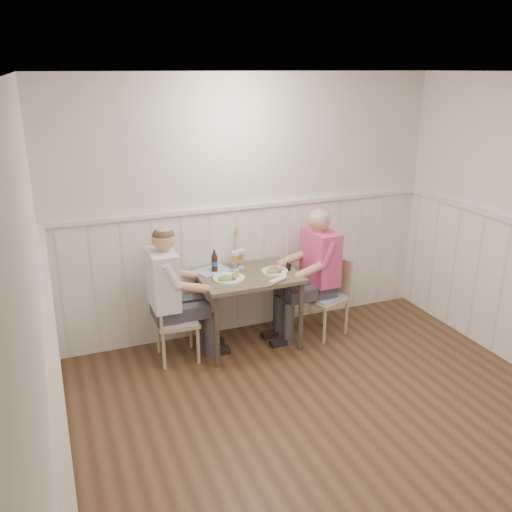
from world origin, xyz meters
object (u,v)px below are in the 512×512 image
(dining_table, at_px, (248,284))
(man_in_pink, at_px, (316,282))
(grass_vase, at_px, (234,246))
(diner_cream, at_px, (169,305))
(chair_right, at_px, (328,293))
(beer_bottle, at_px, (214,262))
(chair_left, at_px, (171,318))

(dining_table, relative_size, man_in_pink, 0.70)
(grass_vase, bearing_deg, diner_cream, -158.42)
(dining_table, bearing_deg, chair_right, -3.65)
(chair_right, relative_size, diner_cream, 0.60)
(dining_table, relative_size, chair_right, 1.18)
(diner_cream, bearing_deg, beer_bottle, 19.22)
(dining_table, distance_m, man_in_pink, 0.74)
(dining_table, xyz_separation_m, diner_cream, (-0.78, 0.01, -0.09))
(dining_table, xyz_separation_m, chair_left, (-0.77, -0.01, -0.22))
(dining_table, relative_size, chair_left, 1.20)
(chair_left, xyz_separation_m, man_in_pink, (1.50, -0.01, 0.14))
(chair_left, bearing_deg, beer_bottle, 21.51)
(dining_table, distance_m, beer_bottle, 0.39)
(chair_right, height_order, diner_cream, diner_cream)
(man_in_pink, xyz_separation_m, beer_bottle, (-1.01, 0.21, 0.28))
(beer_bottle, bearing_deg, grass_vase, 26.25)
(grass_vase, bearing_deg, beer_bottle, -153.75)
(chair_left, distance_m, beer_bottle, 0.68)
(dining_table, relative_size, beer_bottle, 4.35)
(dining_table, distance_m, grass_vase, 0.43)
(chair_right, bearing_deg, grass_vase, 157.78)
(beer_bottle, bearing_deg, chair_left, -158.49)
(diner_cream, bearing_deg, chair_left, -52.64)
(chair_left, relative_size, diner_cream, 0.60)
(chair_right, xyz_separation_m, beer_bottle, (-1.14, 0.24, 0.41))
(beer_bottle, bearing_deg, man_in_pink, -11.54)
(chair_left, distance_m, grass_vase, 0.95)
(dining_table, bearing_deg, chair_left, -179.62)
(chair_left, relative_size, man_in_pink, 0.59)
(dining_table, height_order, grass_vase, grass_vase)
(chair_left, height_order, grass_vase, grass_vase)
(chair_left, xyz_separation_m, diner_cream, (-0.01, 0.02, 0.13))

